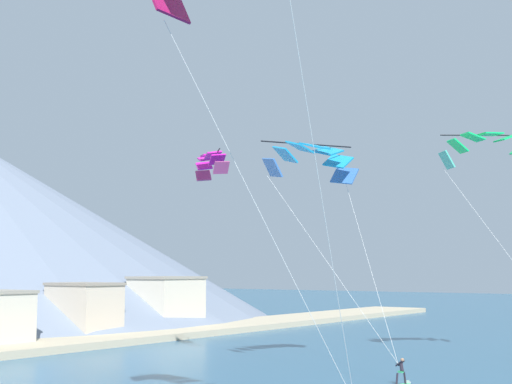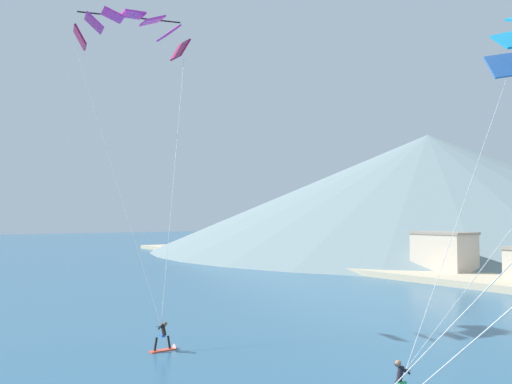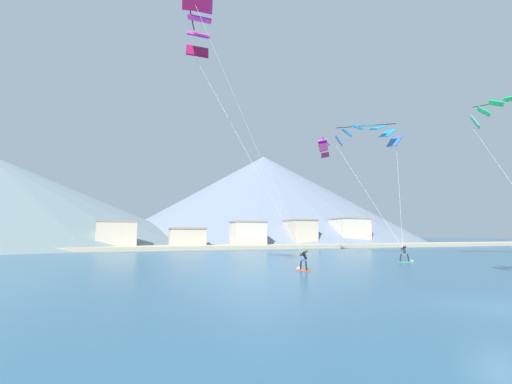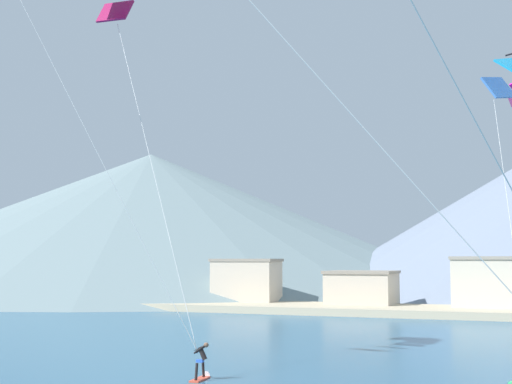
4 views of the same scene
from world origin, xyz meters
TOP-DOWN VIEW (x-y plane):
  - kitesurfer_far_left at (12.30, 18.12)m, footprint 1.79×0.79m
  - parafoil_kite_mid_center at (28.07, 17.14)m, footprint 13.87×13.08m
  - parafoil_kite_far_left at (14.39, 26.09)m, footprint 8.39×10.39m
  - parafoil_kite_distant_high_outer at (13.18, 35.11)m, footprint 4.16×5.40m
  - shore_building_promenade_mid at (34.02, 59.69)m, footprint 7.82×6.67m
  - shore_building_quay_west at (21.00, 59.52)m, footprint 5.58×7.24m

SIDE VIEW (x-z plane):
  - kitesurfer_far_left at x=12.30m, z-range -0.35..1.47m
  - shore_building_quay_west at x=21.00m, z-range 0.01..6.02m
  - shore_building_promenade_mid at x=34.02m, z-range 0.01..6.61m
  - parafoil_kite_far_left at x=14.39m, z-range 7.93..23.56m
  - parafoil_kite_distant_high_outer at x=13.18m, z-range 15.06..17.15m
  - parafoil_kite_mid_center at x=28.07m, z-range 8.82..26.40m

